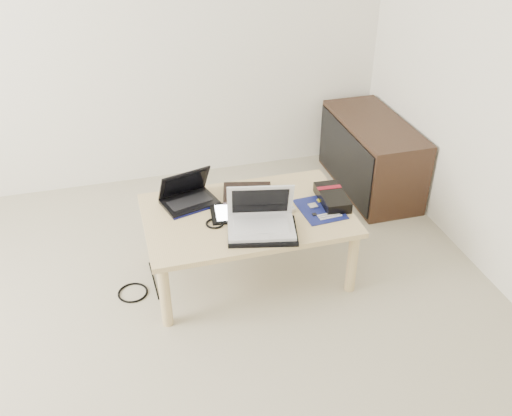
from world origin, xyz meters
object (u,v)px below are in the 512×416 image
object	(u,v)px
media_cabinet	(370,155)
white_laptop	(261,218)
coffee_table	(247,220)
netbook	(188,196)
gpu_box	(332,197)

from	to	relation	value
media_cabinet	white_laptop	size ratio (longest dim) A/B	2.38
coffee_table	media_cabinet	bearing A→B (deg)	33.24
media_cabinet	netbook	distance (m)	1.46
coffee_table	netbook	xyz separation A→B (m)	(-0.29, 0.19, 0.09)
netbook	coffee_table	bearing A→B (deg)	-33.28
white_laptop	gpu_box	xyz separation A→B (m)	(0.45, 0.15, -0.04)
coffee_table	white_laptop	world-z (taller)	white_laptop
gpu_box	netbook	bearing A→B (deg)	164.96
white_laptop	gpu_box	size ratio (longest dim) A/B	1.35
coffee_table	gpu_box	distance (m)	0.49
coffee_table	media_cabinet	world-z (taller)	media_cabinet
media_cabinet	gpu_box	xyz separation A→B (m)	(-0.58, -0.72, 0.18)
media_cabinet	white_laptop	distance (m)	1.37
coffee_table	netbook	bearing A→B (deg)	146.72
media_cabinet	netbook	bearing A→B (deg)	-159.27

